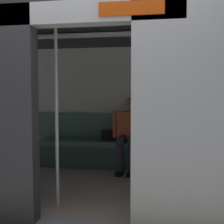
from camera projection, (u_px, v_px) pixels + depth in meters
train_car at (100, 80)px, 3.63m from camera, size 6.40×2.60×2.20m
bench_seat at (114, 147)px, 4.63m from camera, size 2.66×0.44×0.47m
person_seated at (128, 129)px, 4.52m from camera, size 0.55×0.69×1.19m
handbag at (109, 135)px, 4.71m from camera, size 0.26×0.15×0.17m
book at (149, 140)px, 4.59m from camera, size 0.20×0.25×0.03m
grab_pole_door at (57, 115)px, 3.00m from camera, size 0.04×0.04×2.06m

